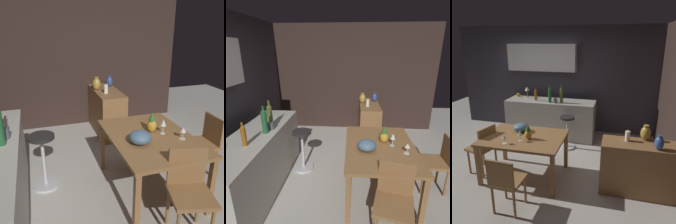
{
  "view_description": "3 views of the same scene",
  "coord_description": "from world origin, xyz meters",
  "views": [
    {
      "loc": [
        -2.3,
        1.0,
        2.03
      ],
      "look_at": [
        0.38,
        0.14,
        0.99
      ],
      "focal_mm": 40.21,
      "sensor_mm": 36.0,
      "label": 1
    },
    {
      "loc": [
        -2.3,
        0.16,
        2.02
      ],
      "look_at": [
        0.71,
        0.38,
        1.02
      ],
      "focal_mm": 30.61,
      "sensor_mm": 36.0,
      "label": 2
    },
    {
      "loc": [
        1.57,
        -3.44,
        2.27
      ],
      "look_at": [
        0.65,
        0.35,
        1.02
      ],
      "focal_mm": 36.26,
      "sensor_mm": 36.0,
      "label": 3
    }
  ],
  "objects": [
    {
      "name": "ground_plane",
      "position": [
        0.0,
        0.0,
        0.0
      ],
      "size": [
        9.0,
        9.0,
        0.0
      ],
      "primitive_type": "plane",
      "color": "#B7B2A8"
    },
    {
      "name": "wall_side_right",
      "position": [
        2.55,
        0.3,
        1.3
      ],
      "size": [
        0.1,
        4.4,
        2.6
      ],
      "primitive_type": "cube",
      "color": "#33231E",
      "rests_on": "ground_plane"
    },
    {
      "name": "dining_table",
      "position": [
        0.11,
        -0.26,
        0.66
      ],
      "size": [
        1.33,
        0.95,
        0.74
      ],
      "color": "olive",
      "rests_on": "ground_plane"
    },
    {
      "name": "sideboard_cabinet",
      "position": [
        1.94,
        -0.26,
        0.41
      ],
      "size": [
        1.1,
        0.44,
        0.82
      ],
      "primitive_type": "cube",
      "color": "olive",
      "rests_on": "ground_plane"
    },
    {
      "name": "chair_near_window",
      "position": [
        -0.62,
        -0.32,
        0.5
      ],
      "size": [
        0.49,
        0.49,
        0.88
      ],
      "color": "olive",
      "rests_on": "ground_plane"
    },
    {
      "name": "chair_by_doorway",
      "position": [
        0.21,
        -1.11,
        0.48
      ],
      "size": [
        0.42,
        0.42,
        0.84
      ],
      "color": "olive",
      "rests_on": "ground_plane"
    },
    {
      "name": "bar_stool",
      "position": [
        0.57,
        0.98,
        0.38
      ],
      "size": [
        0.34,
        0.34,
        0.71
      ],
      "color": "#262323",
      "rests_on": "ground_plane"
    },
    {
      "name": "wine_glass_left",
      "position": [
        -0.07,
        -0.57,
        0.84
      ],
      "size": [
        0.08,
        0.08,
        0.14
      ],
      "color": "silver",
      "rests_on": "dining_table"
    },
    {
      "name": "wine_glass_right",
      "position": [
        0.12,
        -0.42,
        0.87
      ],
      "size": [
        0.07,
        0.07,
        0.18
      ],
      "color": "silver",
      "rests_on": "dining_table"
    },
    {
      "name": "pineapple_centerpiece",
      "position": [
        0.22,
        -0.32,
        0.85
      ],
      "size": [
        0.12,
        0.12,
        0.25
      ],
      "color": "gold",
      "rests_on": "dining_table"
    },
    {
      "name": "fruit_bowl",
      "position": [
        -0.03,
        -0.06,
        0.81
      ],
      "size": [
        0.25,
        0.25,
        0.15
      ],
      "primitive_type": "ellipsoid",
      "color": "slate",
      "rests_on": "dining_table"
    },
    {
      "name": "cup_slate",
      "position": [
        0.2,
        1.32,
        0.95
      ],
      "size": [
        0.13,
        0.09,
        0.11
      ],
      "color": "#515660",
      "rests_on": "kitchen_counter"
    },
    {
      "name": "pillar_candle_tall",
      "position": [
        1.76,
        -0.2,
        0.9
      ],
      "size": [
        0.07,
        0.07,
        0.18
      ],
      "color": "white",
      "rests_on": "sideboard_cabinet"
    },
    {
      "name": "vase_brass",
      "position": [
        2.02,
        -0.1,
        0.93
      ],
      "size": [
        0.15,
        0.15,
        0.24
      ],
      "color": "#B78C38",
      "rests_on": "sideboard_cabinet"
    },
    {
      "name": "vase_ceramic_blue",
      "position": [
        2.17,
        -0.39,
        0.92
      ],
      "size": [
        0.13,
        0.13,
        0.22
      ],
      "color": "#334C8C",
      "rests_on": "sideboard_cabinet"
    }
  ]
}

